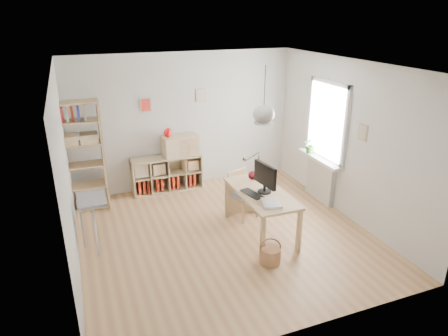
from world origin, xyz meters
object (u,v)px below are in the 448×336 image
object	(u,v)px
cube_shelf	(166,176)
chair	(241,191)
monitor	(265,177)
desk	(261,197)
storage_chest	(262,195)
drawer_chest	(180,146)
tall_bookshelf	(80,153)

from	to	relation	value
cube_shelf	chair	distance (m)	1.85
chair	cube_shelf	bearing A→B (deg)	103.38
monitor	cube_shelf	bearing A→B (deg)	107.34
desk	storage_chest	bearing A→B (deg)	61.66
desk	storage_chest	distance (m)	1.18
cube_shelf	monitor	bearing A→B (deg)	-64.74
cube_shelf	storage_chest	bearing A→B (deg)	-39.70
chair	drawer_chest	xyz separation A→B (m)	(-0.67, 1.52, 0.45)
cube_shelf	drawer_chest	size ratio (longest dim) A/B	1.99
storage_chest	drawer_chest	bearing A→B (deg)	110.71
chair	tall_bookshelf	bearing A→B (deg)	134.50
chair	storage_chest	xyz separation A→B (m)	(0.55, 0.29, -0.29)
desk	cube_shelf	world-z (taller)	desk
storage_chest	monitor	world-z (taller)	monitor
chair	storage_chest	size ratio (longest dim) A/B	1.11
monitor	desk	bearing A→B (deg)	137.44
chair	storage_chest	world-z (taller)	chair
cube_shelf	drawer_chest	bearing A→B (deg)	-7.39
tall_bookshelf	chair	size ratio (longest dim) A/B	2.40
desk	cube_shelf	bearing A→B (deg)	114.61
tall_bookshelf	monitor	size ratio (longest dim) A/B	3.71
desk	drawer_chest	xyz separation A→B (m)	(-0.71, 2.19, 0.26)
tall_bookshelf	chair	world-z (taller)	tall_bookshelf
cube_shelf	drawer_chest	world-z (taller)	drawer_chest
tall_bookshelf	storage_chest	xyz separation A→B (m)	(3.10, -0.99, -0.91)
monitor	tall_bookshelf	bearing A→B (deg)	135.10
desk	drawer_chest	world-z (taller)	drawer_chest
storage_chest	chair	bearing A→B (deg)	-176.56
cube_shelf	tall_bookshelf	size ratio (longest dim) A/B	0.70
cube_shelf	storage_chest	world-z (taller)	cube_shelf
cube_shelf	monitor	world-z (taller)	monitor
tall_bookshelf	drawer_chest	size ratio (longest dim) A/B	2.84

